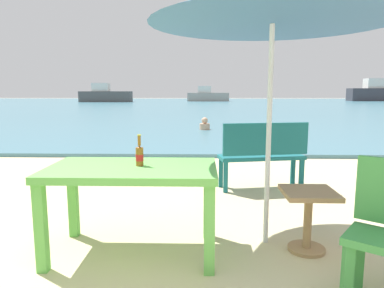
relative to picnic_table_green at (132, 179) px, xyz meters
name	(u,v)px	position (x,y,z in m)	size (l,w,h in m)	color
sea_water	(205,105)	(0.88, 29.29, -0.61)	(120.00, 50.00, 0.08)	teal
picnic_table_green	(132,179)	(0.00, 0.00, 0.00)	(1.40, 0.80, 0.76)	#60B24C
beer_bottle_amber	(140,155)	(0.06, 0.03, 0.20)	(0.07, 0.07, 0.26)	brown
patio_umbrella	(273,2)	(1.17, 0.24, 1.47)	(2.10, 2.10, 2.30)	silver
side_table_wood	(308,212)	(1.50, 0.08, -0.30)	(0.44, 0.44, 0.54)	#9E7A51
bench_teal_center	(263,152)	(1.44, 2.01, -0.11)	(1.25, 0.57, 0.95)	#196066
swimmer_person	(205,125)	(0.69, 8.91, -0.41)	(0.34, 0.34, 0.41)	tan
boat_ferry	(105,95)	(-10.25, 36.80, 0.18)	(5.75, 1.57, 2.09)	#4C4C4C
boat_fishing_trawler	(207,96)	(1.28, 39.62, 0.07)	(4.91, 1.34, 1.78)	gray
boat_tanker	(379,93)	(22.30, 41.23, 0.41)	(7.46, 2.04, 2.71)	#38383F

